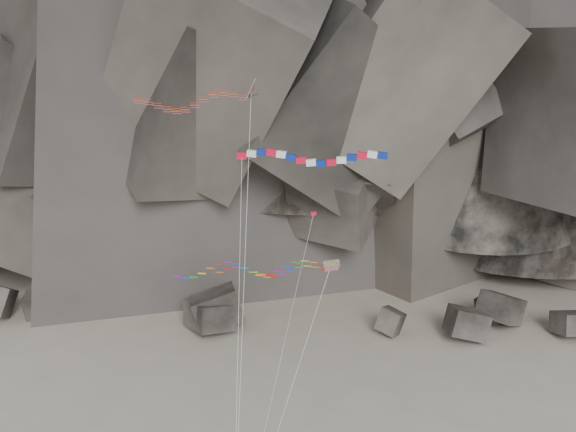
# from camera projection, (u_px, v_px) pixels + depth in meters

# --- Properties ---
(headland) EXTENTS (110.00, 70.00, 84.00)m
(headland) POSITION_uv_depth(u_px,v_px,m) (296.00, 4.00, 120.11)
(headland) COLOR #564E46
(headland) RESTS_ON ground
(boulder_field) EXTENTS (81.30, 14.13, 8.19)m
(boulder_field) POSITION_uv_depth(u_px,v_px,m) (206.00, 308.00, 96.21)
(boulder_field) COLOR #47423F
(boulder_field) RESTS_ON ground
(delta_kite) EXTENTS (10.73, 16.55, 33.06)m
(delta_kite) POSITION_uv_depth(u_px,v_px,m) (186.00, 101.00, 57.82)
(delta_kite) COLOR red
(delta_kite) RESTS_ON ground
(banner_kite) EXTENTS (11.97, 14.90, 27.50)m
(banner_kite) POSITION_uv_depth(u_px,v_px,m) (311.00, 159.00, 56.84)
(banner_kite) COLOR red
(banner_kite) RESTS_ON ground
(parafoil_kite) EXTENTS (14.00, 12.89, 19.09)m
(parafoil_kite) POSITION_uv_depth(u_px,v_px,m) (247.00, 269.00, 57.98)
(parafoil_kite) COLOR #D5C80B
(parafoil_kite) RESTS_ON ground
(pennant_kite) EXTENTS (5.24, 17.31, 21.60)m
(pennant_kite) POSITION_uv_depth(u_px,v_px,m) (293.00, 303.00, 58.23)
(pennant_kite) COLOR red
(pennant_kite) RESTS_ON ground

